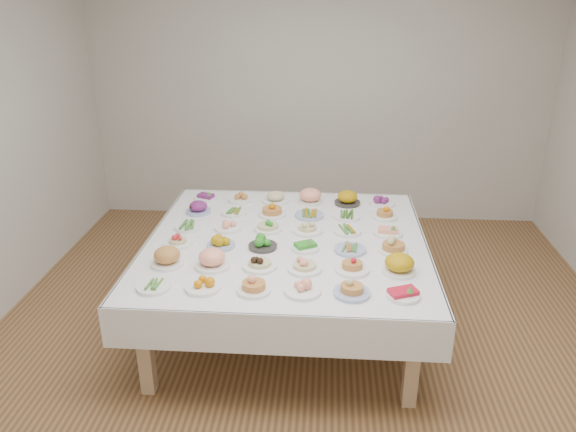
# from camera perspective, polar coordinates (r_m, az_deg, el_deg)

# --- Properties ---
(room_envelope) EXTENTS (5.02, 5.02, 2.81)m
(room_envelope) POSITION_cam_1_polar(r_m,az_deg,el_deg) (3.70, 2.26, 11.64)
(room_envelope) COLOR olive
(room_envelope) RESTS_ON ground
(display_table) EXTENTS (2.10, 2.10, 0.75)m
(display_table) POSITION_cam_1_polar(r_m,az_deg,el_deg) (4.25, -0.15, -3.25)
(display_table) COLOR white
(display_table) RESTS_ON ground
(dish_0) EXTENTS (0.22, 0.22, 0.05)m
(dish_0) POSITION_cam_1_polar(r_m,az_deg,el_deg) (3.67, -13.44, -6.90)
(dish_0) COLOR white
(dish_0) RESTS_ON display_table
(dish_1) EXTENTS (0.22, 0.22, 0.09)m
(dish_1) POSITION_cam_1_polar(r_m,az_deg,el_deg) (3.59, -8.64, -6.80)
(dish_1) COLOR white
(dish_1) RESTS_ON display_table
(dish_2) EXTENTS (0.21, 0.21, 0.12)m
(dish_2) POSITION_cam_1_polar(r_m,az_deg,el_deg) (3.52, -3.51, -6.94)
(dish_2) COLOR white
(dish_2) RESTS_ON display_table
(dish_3) EXTENTS (0.23, 0.23, 0.10)m
(dish_3) POSITION_cam_1_polar(r_m,az_deg,el_deg) (3.51, 1.50, -7.19)
(dish_3) COLOR white
(dish_3) RESTS_ON display_table
(dish_4) EXTENTS (0.23, 0.23, 0.12)m
(dish_4) POSITION_cam_1_polar(r_m,az_deg,el_deg) (3.51, 6.52, -7.22)
(dish_4) COLOR #4C66B2
(dish_4) RESTS_ON display_table
(dish_5) EXTENTS (0.21, 0.21, 0.10)m
(dish_5) POSITION_cam_1_polar(r_m,az_deg,el_deg) (3.53, 11.62, -7.49)
(dish_5) COLOR white
(dish_5) RESTS_ON display_table
(dish_6) EXTENTS (0.23, 0.23, 0.14)m
(dish_6) POSITION_cam_1_polar(r_m,az_deg,el_deg) (3.91, -12.18, -4.02)
(dish_6) COLOR white
(dish_6) RESTS_ON display_table
(dish_7) EXTENTS (0.23, 0.23, 0.14)m
(dish_7) POSITION_cam_1_polar(r_m,az_deg,el_deg) (3.83, -7.73, -4.28)
(dish_7) COLOR white
(dish_7) RESTS_ON display_table
(dish_8) EXTENTS (0.24, 0.24, 0.13)m
(dish_8) POSITION_cam_1_polar(r_m,az_deg,el_deg) (3.80, -2.89, -4.45)
(dish_8) COLOR white
(dish_8) RESTS_ON display_table
(dish_9) EXTENTS (0.24, 0.24, 0.13)m
(dish_9) POSITION_cam_1_polar(r_m,az_deg,el_deg) (3.76, 1.70, -4.71)
(dish_9) COLOR white
(dish_9) RESTS_ON display_table
(dish_10) EXTENTS (0.23, 0.23, 0.12)m
(dish_10) POSITION_cam_1_polar(r_m,az_deg,el_deg) (3.78, 6.54, -4.89)
(dish_10) COLOR white
(dish_10) RESTS_ON display_table
(dish_11) EXTENTS (0.22, 0.22, 0.14)m
(dish_11) POSITION_cam_1_polar(r_m,az_deg,el_deg) (3.80, 11.25, -4.75)
(dish_11) COLOR white
(dish_11) RESTS_ON display_table
(dish_12) EXTENTS (0.21, 0.21, 0.11)m
(dish_12) POSITION_cam_1_polar(r_m,az_deg,el_deg) (4.20, -11.11, -2.32)
(dish_12) COLOR white
(dish_12) RESTS_ON display_table
(dish_13) EXTENTS (0.20, 0.20, 0.09)m
(dish_13) POSITION_cam_1_polar(r_m,az_deg,el_deg) (4.12, -6.83, -2.59)
(dish_13) COLOR #4C66B2
(dish_13) RESTS_ON display_table
(dish_14) EXTENTS (0.21, 0.21, 0.10)m
(dish_14) POSITION_cam_1_polar(r_m,az_deg,el_deg) (4.08, -2.59, -2.68)
(dish_14) COLOR #302D2A
(dish_14) RESTS_ON display_table
(dish_15) EXTENTS (0.20, 0.20, 0.08)m
(dish_15) POSITION_cam_1_polar(r_m,az_deg,el_deg) (4.06, 1.78, -3.00)
(dish_15) COLOR white
(dish_15) RESTS_ON display_table
(dish_16) EXTENTS (0.23, 0.23, 0.05)m
(dish_16) POSITION_cam_1_polar(r_m,az_deg,el_deg) (4.06, 6.33, -3.33)
(dish_16) COLOR #4C66B2
(dish_16) RESTS_ON display_table
(dish_17) EXTENTS (0.21, 0.21, 0.13)m
(dish_17) POSITION_cam_1_polar(r_m,az_deg,el_deg) (4.08, 10.69, -2.82)
(dish_17) COLOR white
(dish_17) RESTS_ON display_table
(dish_18) EXTENTS (0.21, 0.21, 0.05)m
(dish_18) POSITION_cam_1_polar(r_m,az_deg,el_deg) (4.47, -10.12, -0.96)
(dish_18) COLOR white
(dish_18) RESTS_ON display_table
(dish_19) EXTENTS (0.21, 0.21, 0.08)m
(dish_19) POSITION_cam_1_polar(r_m,az_deg,el_deg) (4.41, -6.09, -0.95)
(dish_19) COLOR white
(dish_19) RESTS_ON display_table
(dish_20) EXTENTS (0.22, 0.22, 0.11)m
(dish_20) POSITION_cam_1_polar(r_m,az_deg,el_deg) (4.36, -2.06, -0.82)
(dish_20) COLOR white
(dish_20) RESTS_ON display_table
(dish_21) EXTENTS (0.23, 0.23, 0.13)m
(dish_21) POSITION_cam_1_polar(r_m,az_deg,el_deg) (4.33, 1.99, -0.89)
(dish_21) COLOR white
(dish_21) RESTS_ON display_table
(dish_22) EXTENTS (0.21, 0.21, 0.05)m
(dish_22) POSITION_cam_1_polar(r_m,az_deg,el_deg) (4.35, 6.05, -1.42)
(dish_22) COLOR white
(dish_22) RESTS_ON display_table
(dish_23) EXTENTS (0.22, 0.22, 0.10)m
(dish_23) POSITION_cam_1_polar(r_m,az_deg,el_deg) (4.36, 10.14, -1.39)
(dish_23) COLOR white
(dish_23) RESTS_ON display_table
(dish_24) EXTENTS (0.20, 0.20, 0.12)m
(dish_24) POSITION_cam_1_polar(r_m,az_deg,el_deg) (4.75, -9.10, 0.96)
(dish_24) COLOR #4C66B2
(dish_24) RESTS_ON display_table
(dish_25) EXTENTS (0.21, 0.21, 0.05)m
(dish_25) POSITION_cam_1_polar(r_m,az_deg,el_deg) (4.70, -5.48, 0.41)
(dish_25) COLOR white
(dish_25) RESTS_ON display_table
(dish_26) EXTENTS (0.24, 0.23, 0.15)m
(dish_26) POSITION_cam_1_polar(r_m,az_deg,el_deg) (4.63, -1.63, 0.85)
(dish_26) COLOR white
(dish_26) RESTS_ON display_table
(dish_27) EXTENTS (0.23, 0.23, 0.06)m
(dish_27) POSITION_cam_1_polar(r_m,az_deg,el_deg) (4.63, 2.18, 0.23)
(dish_27) COLOR #4C66B2
(dish_27) RESTS_ON display_table
(dish_28) EXTENTS (0.21, 0.21, 0.05)m
(dish_28) POSITION_cam_1_polar(r_m,az_deg,el_deg) (4.63, 5.98, 0.05)
(dish_28) COLOR white
(dish_28) RESTS_ON display_table
(dish_29) EXTENTS (0.20, 0.20, 0.11)m
(dish_29) POSITION_cam_1_polar(r_m,az_deg,el_deg) (4.66, 9.80, 0.32)
(dish_29) COLOR white
(dish_29) RESTS_ON display_table
(dish_30) EXTENTS (0.21, 0.21, 0.08)m
(dish_30) POSITION_cam_1_polar(r_m,az_deg,el_deg) (5.04, -8.35, 1.96)
(dish_30) COLOR white
(dish_30) RESTS_ON display_table
(dish_31) EXTENTS (0.21, 0.21, 0.09)m
(dish_31) POSITION_cam_1_polar(r_m,az_deg,el_deg) (4.97, -4.88, 1.91)
(dish_31) COLOR white
(dish_31) RESTS_ON display_table
(dish_32) EXTENTS (0.23, 0.23, 0.13)m
(dish_32) POSITION_cam_1_polar(r_m,az_deg,el_deg) (4.92, -1.29, 2.05)
(dish_32) COLOR white
(dish_32) RESTS_ON display_table
(dish_33) EXTENTS (0.20, 0.20, 0.13)m
(dish_33) POSITION_cam_1_polar(r_m,az_deg,el_deg) (4.91, 2.27, 2.06)
(dish_33) COLOR white
(dish_33) RESTS_ON display_table
(dish_34) EXTENTS (0.22, 0.22, 0.13)m
(dish_34) POSITION_cam_1_polar(r_m,az_deg,el_deg) (4.90, 6.06, 1.86)
(dish_34) COLOR #302D2A
(dish_34) RESTS_ON display_table
(dish_35) EXTENTS (0.22, 0.22, 0.09)m
(dish_35) POSITION_cam_1_polar(r_m,az_deg,el_deg) (4.94, 9.55, 1.56)
(dish_35) COLOR white
(dish_35) RESTS_ON display_table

